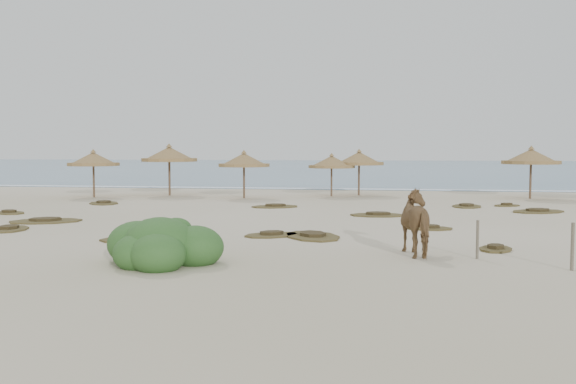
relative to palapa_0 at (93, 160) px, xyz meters
name	(u,v)px	position (x,y,z in m)	size (l,w,h in m)	color
ground	(264,244)	(13.48, -16.43, -2.21)	(160.00, 160.00, 0.00)	beige
ocean	(363,167)	(13.48, 58.57, -2.21)	(200.00, 100.00, 0.01)	#285279
foam_line	(335,189)	(13.48, 9.57, -2.21)	(70.00, 0.60, 0.01)	white
palapa_0	(93,160)	(0.00, 0.00, 0.00)	(3.14, 3.14, 2.85)	brown
palapa_1	(169,155)	(3.93, 2.09, 0.26)	(3.47, 3.47, 3.19)	brown
palapa_2	(244,161)	(8.92, 0.69, -0.04)	(3.74, 3.74, 2.80)	brown
palapa_3	(332,163)	(13.80, 2.95, -0.18)	(3.38, 3.38, 2.61)	brown
palapa_4	(359,159)	(15.39, 3.96, 0.01)	(3.17, 3.17, 2.86)	brown
palapa_5	(531,157)	(25.23, 2.88, 0.16)	(4.29, 4.29, 3.05)	brown
horse	(421,223)	(18.09, -17.76, -1.31)	(0.97, 2.12, 1.79)	brown
fence_post_near	(478,240)	(19.54, -18.17, -1.69)	(0.08, 0.08, 1.03)	#6B6150
fence_post_far	(572,247)	(21.56, -19.46, -1.63)	(0.08, 0.08, 1.15)	#6B6150
bush	(161,246)	(11.56, -20.17, -1.76)	(3.08, 2.71, 1.38)	#376029
scrub_0	(9,229)	(3.85, -14.64, -2.16)	(1.90, 2.33, 0.16)	brown
scrub_1	(46,221)	(3.82, -12.13, -2.16)	(3.29, 2.75, 0.16)	brown
scrub_2	(271,234)	(13.38, -14.70, -2.16)	(2.26, 2.10, 0.16)	brown
scrub_3	(378,215)	(16.76, -7.80, -2.16)	(2.57, 1.84, 0.16)	brown
scrub_4	(429,228)	(18.66, -12.07, -2.16)	(1.72, 1.14, 0.16)	brown
scrub_5	(538,211)	(23.92, -5.09, -2.16)	(3.10, 2.76, 0.16)	brown
scrub_6	(104,203)	(2.52, -4.10, -2.16)	(2.38, 2.69, 0.16)	brown
scrub_7	(467,206)	(21.03, -2.96, -2.16)	(1.75, 2.38, 0.16)	brown
scrub_8	(9,212)	(0.51, -9.39, -2.16)	(2.08, 1.84, 0.16)	brown
scrub_9	(312,236)	(14.75, -14.75, -2.16)	(2.65, 3.06, 0.16)	brown
scrub_10	(507,205)	(23.07, -2.21, -2.16)	(1.72, 1.55, 0.16)	brown
scrub_11	(135,238)	(9.25, -16.27, -2.16)	(2.64, 2.37, 0.16)	brown
scrub_12	(496,248)	(20.26, -16.58, -2.16)	(1.26, 1.59, 0.16)	brown
scrub_13	(275,206)	(11.69, -4.59, -2.16)	(2.78, 2.35, 0.16)	brown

